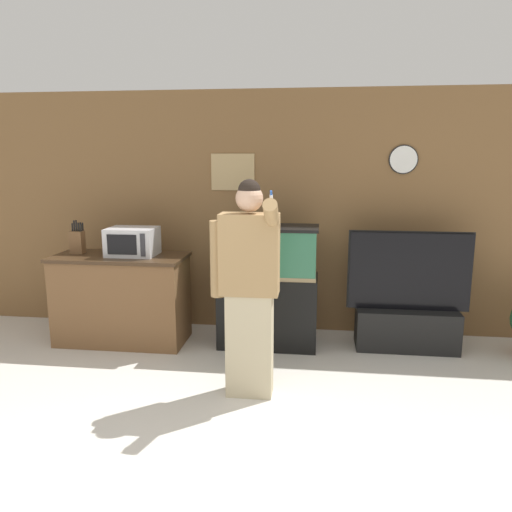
# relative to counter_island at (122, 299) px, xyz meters

# --- Properties ---
(wall_back_paneled) EXTENTS (10.00, 0.08, 2.60)m
(wall_back_paneled) POSITION_rel_counter_island_xyz_m (1.33, 0.64, 0.84)
(wall_back_paneled) COLOR brown
(wall_back_paneled) RESTS_ON ground_plane
(counter_island) EXTENTS (1.35, 0.63, 0.92)m
(counter_island) POSITION_rel_counter_island_xyz_m (0.00, 0.00, 0.00)
(counter_island) COLOR brown
(counter_island) RESTS_ON ground_plane
(microwave) EXTENTS (0.48, 0.37, 0.28)m
(microwave) POSITION_rel_counter_island_xyz_m (0.13, 0.03, 0.60)
(microwave) COLOR silver
(microwave) RESTS_ON counter_island
(knife_block) EXTENTS (0.13, 0.10, 0.34)m
(knife_block) POSITION_rel_counter_island_xyz_m (-0.47, 0.05, 0.58)
(knife_block) COLOR brown
(knife_block) RESTS_ON counter_island
(aquarium_on_stand) EXTENTS (0.99, 0.48, 1.23)m
(aquarium_on_stand) POSITION_rel_counter_island_xyz_m (1.51, 0.09, 0.16)
(aquarium_on_stand) COLOR black
(aquarium_on_stand) RESTS_ON ground_plane
(tv_on_stand) EXTENTS (1.20, 0.40, 1.19)m
(tv_on_stand) POSITION_rel_counter_island_xyz_m (2.91, 0.18, -0.11)
(tv_on_stand) COLOR black
(tv_on_stand) RESTS_ON ground_plane
(person_standing) EXTENTS (0.55, 0.41, 1.74)m
(person_standing) POSITION_rel_counter_island_xyz_m (1.47, -1.00, 0.45)
(person_standing) COLOR #BCAD89
(person_standing) RESTS_ON ground_plane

